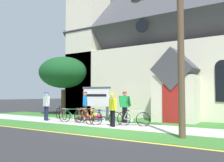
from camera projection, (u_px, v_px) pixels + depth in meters
The scene contains 21 objects.
ground at pixel (151, 122), 13.93m from camera, with size 140.00×140.00×0.00m, color #2B2B2D.
sidewalk_slab at pixel (109, 124), 12.64m from camera, with size 32.00×2.38×0.01m, color #B7B5AD.
grass_verge at pixel (81, 129), 10.81m from camera, with size 32.00×1.98×0.01m, color #38722D.
church_lawn at pixel (133, 120), 14.80m from camera, with size 24.00×2.79×0.01m, color #38722D.
curb_paint_stripe at pixel (63, 133), 9.86m from camera, with size 28.00×0.16×0.01m, color yellow.
church_building at pixel (165, 56), 20.44m from camera, with size 14.30×12.01×13.37m.
church_sign at pixel (96, 98), 15.90m from camera, with size 2.07×0.27×2.04m.
flower_bed at pixel (93, 118), 15.50m from camera, with size 2.06×2.06×0.34m.
bicycle_orange at pixel (105, 118), 12.39m from camera, with size 1.60×0.69×0.80m.
bicycle_black at pixel (133, 118), 12.10m from camera, with size 1.67×0.35×0.78m.
bicycle_blue at pixel (73, 115), 13.74m from camera, with size 1.71×0.45×0.82m.
bicycle_silver at pixel (84, 116), 13.05m from camera, with size 1.69×0.45×0.82m.
bicycle_white at pixel (61, 114), 15.36m from camera, with size 1.56×0.68×0.81m.
bicycle_yellow at pixel (89, 115), 14.14m from camera, with size 1.75×0.09×0.79m.
cyclist_in_green_jersey at pixel (85, 103), 14.69m from camera, with size 0.43×0.71×1.73m.
cyclist_in_red_jersey at pixel (46, 104), 14.63m from camera, with size 0.61×0.43×1.71m.
cyclist_in_white_jersey at pixel (125, 104), 13.44m from camera, with size 0.67×0.31×1.72m.
cyclist_in_yellow_jersey at pixel (113, 108), 11.82m from camera, with size 0.50×0.56×1.58m.
utility_pole at pixel (177, 19), 8.97m from camera, with size 3.12×0.28×7.74m.
yard_deciduous_tree at pixel (64, 73), 19.15m from camera, with size 3.75×3.75×4.47m.
distant_hill at pixel (215, 100), 76.91m from camera, with size 105.83×45.15×21.30m, color #847A5B.
Camera 1 is at (5.80, -8.98, 1.52)m, focal length 39.60 mm.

